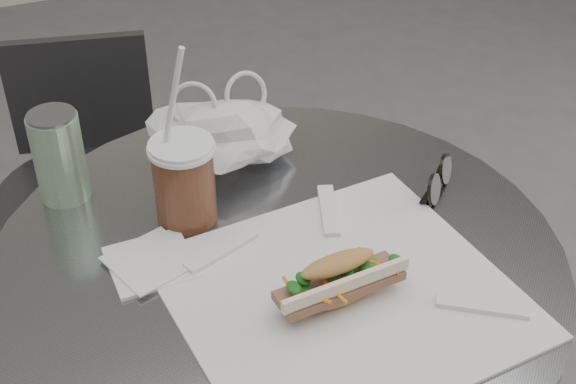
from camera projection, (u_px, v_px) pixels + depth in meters
name	position (u px, v px, depth m)	size (l,w,h in m)	color
chair_far	(97.00, 230.00, 1.75)	(0.38, 0.41, 0.71)	#303032
sandwich_paper	(342.00, 295.00, 0.98)	(0.40, 0.38, 0.00)	white
banh_mi	(339.00, 281.00, 0.96)	(0.20, 0.09, 0.07)	tan
iced_coffee	(184.00, 180.00, 1.08)	(0.09, 0.09, 0.26)	brown
sunglasses	(438.00, 181.00, 1.15)	(0.09, 0.08, 0.05)	black
plastic_bag	(226.00, 137.00, 1.19)	(0.20, 0.15, 0.10)	silver
napkin_stack	(151.00, 262.00, 1.03)	(0.12, 0.12, 0.01)	white
drink_can	(59.00, 156.00, 1.11)	(0.07, 0.07, 0.14)	#5FA262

